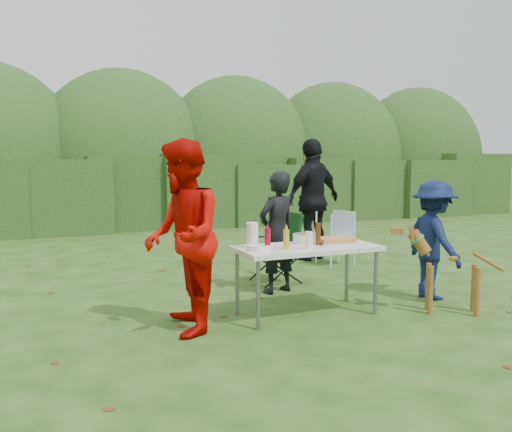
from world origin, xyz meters
name	(u,v)px	position (x,y,z in m)	size (l,w,h in m)	color
ground	(284,321)	(0.00, 0.00, 0.00)	(80.00, 80.00, 0.00)	#1E4211
hedge_row	(135,193)	(0.00, 8.00, 0.85)	(22.00, 1.40, 1.70)	#23471C
shrub_backdrop	(122,161)	(0.00, 9.60, 1.60)	(20.00, 2.60, 3.20)	#3D6628
folding_table	(307,251)	(0.32, 0.10, 0.69)	(1.50, 0.70, 0.74)	silver
person_cook	(277,232)	(0.45, 1.10, 0.75)	(0.55, 0.36, 1.50)	black
person_red_jacket	(183,237)	(-1.04, 0.04, 0.92)	(0.90, 0.70, 1.84)	#B70700
person_black_puffy	(313,199)	(1.96, 2.91, 0.99)	(1.16, 0.48, 1.98)	black
child	(433,240)	(2.02, 0.12, 0.70)	(0.90, 0.52, 1.40)	#0C173D
dog	(453,272)	(1.78, -0.46, 0.45)	(0.95, 0.38, 0.90)	brown
camping_chair	(275,248)	(0.66, 1.61, 0.47)	(0.59, 0.59, 0.94)	black
lawn_chair	(335,238)	(2.06, 2.37, 0.42)	(0.50, 0.50, 0.84)	#6AA1E3
food_tray	(334,242)	(0.70, 0.19, 0.75)	(0.45, 0.30, 0.02)	#B7B7BA
focaccia_bread	(334,239)	(0.70, 0.19, 0.78)	(0.40, 0.26, 0.04)	#C3823C
mustard_bottle	(286,239)	(0.03, 0.01, 0.84)	(0.06, 0.06, 0.20)	gold
ketchup_bottle	(268,239)	(-0.17, 0.02, 0.85)	(0.06, 0.06, 0.22)	maroon
beer_bottle	(318,234)	(0.45, 0.10, 0.86)	(0.06, 0.06, 0.24)	#47230F
paper_towel_roll	(252,235)	(-0.25, 0.23, 0.87)	(0.12, 0.12, 0.26)	white
cup_stack	(309,240)	(0.24, -0.09, 0.83)	(0.08, 0.08, 0.18)	white
pasta_bowl	(305,238)	(0.39, 0.29, 0.79)	(0.26, 0.26, 0.10)	silver
plate_stack	(259,248)	(-0.25, 0.06, 0.77)	(0.24, 0.24, 0.05)	white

